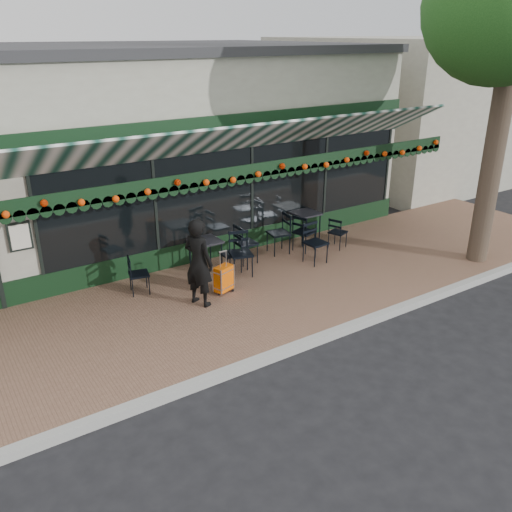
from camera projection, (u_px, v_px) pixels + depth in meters
ground at (308, 343)px, 9.36m from camera, size 80.00×80.00×0.00m
sidewalk at (247, 296)px, 10.87m from camera, size 18.00×4.00×0.15m
curb at (312, 342)px, 9.27m from camera, size 18.00×0.16×0.15m
restaurant_building at (130, 141)px, 14.54m from camera, size 12.00×9.60×4.50m
neighbor_building_right at (444, 103)px, 21.20m from camera, size 12.00×8.00×4.80m
woman at (199, 262)px, 10.08m from camera, size 0.62×0.74×1.72m
suitcase at (224, 279)px, 10.75m from camera, size 0.43×0.33×0.88m
cafe_table_a at (305, 215)px, 13.21m from camera, size 0.62×0.62×0.76m
cafe_table_b at (205, 243)px, 11.51m from camera, size 0.60×0.60×0.74m
chair_a_left at (279, 234)px, 12.62m from camera, size 0.54×0.54×0.96m
chair_a_right at (304, 232)px, 12.78m from camera, size 0.56×0.56×0.90m
chair_a_front at (316, 243)px, 12.09m from camera, size 0.49×0.49×0.92m
chair_a_extra at (338, 233)px, 12.97m from camera, size 0.49×0.49×0.76m
chair_b_left at (231, 254)px, 11.63m from camera, size 0.43×0.43×0.82m
chair_b_right at (246, 243)px, 12.10m from camera, size 0.47×0.47×0.91m
chair_b_front at (241, 254)px, 11.46m from camera, size 0.59×0.59×0.95m
chair_solo at (139, 275)px, 10.70m from camera, size 0.47×0.47×0.79m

